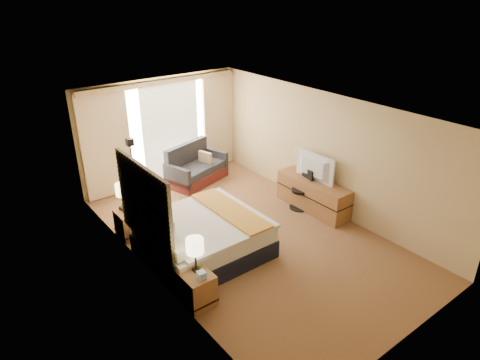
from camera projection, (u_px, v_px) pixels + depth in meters
floor at (248, 236)px, 8.61m from camera, size 4.20×7.00×0.02m
ceiling at (249, 110)px, 7.51m from camera, size 4.20×7.00×0.02m
wall_back at (161, 130)px, 10.57m from camera, size 4.20×0.02×2.60m
wall_front at (417, 266)px, 5.55m from camera, size 4.20×0.02×2.60m
wall_left at (147, 210)px, 6.90m from camera, size 0.02×7.00×2.60m
wall_right at (325, 152)px, 9.22m from camera, size 0.02×7.00×2.60m
headboard at (144, 206)px, 7.07m from camera, size 0.06×1.85×1.50m
nightstand_left at (197, 289)px, 6.70m from camera, size 0.45×0.52×0.55m
nightstand_right at (130, 224)px, 8.50m from camera, size 0.45×0.52×0.55m
media_dresser at (313, 195)px, 9.47m from camera, size 0.50×1.80×0.70m
window at (170, 128)px, 10.68m from camera, size 2.30×0.02×2.30m
curtains at (162, 127)px, 10.44m from camera, size 4.12×0.19×2.56m
bed at (203, 237)px, 7.88m from camera, size 2.09×1.91×1.01m
loveseat at (196, 169)px, 10.83m from camera, size 1.71×1.23×0.96m
floor_lamp at (132, 158)px, 9.43m from camera, size 0.20×0.20×1.56m
desk_chair at (302, 191)px, 9.51m from camera, size 0.45×0.45×0.93m
lamp_left at (195, 246)px, 6.48m from camera, size 0.28×0.28×0.58m
lamp_right at (123, 190)px, 8.22m from camera, size 0.28×0.28×0.59m
tissue_box at (202, 275)px, 6.48m from camera, size 0.13×0.13×0.11m
telephone at (124, 208)px, 8.45m from camera, size 0.20×0.17×0.07m
television at (312, 168)px, 9.20m from camera, size 0.16×1.05×0.60m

